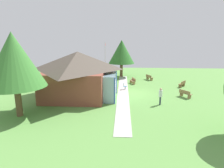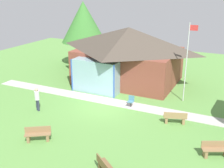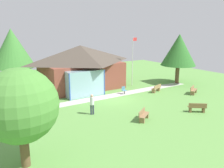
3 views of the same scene
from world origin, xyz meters
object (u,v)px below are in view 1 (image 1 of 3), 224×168
Objects in this scene: pavilion at (79,73)px; tree_east_hedge at (122,52)px; bench_lawn_far_right at (149,78)px; patio_chair_lawn_spare at (125,87)px; bench_front_right at (182,84)px; visitor_strolling_lawn at (161,95)px; bench_front_center at (185,94)px; flagpole at (105,61)px; bench_mid_right at (133,81)px; tree_behind_pavilion_left at (14,60)px.

tree_east_hedge reaches higher than pavilion.
patio_chair_lawn_spare is at bearing -57.75° from bench_lawn_far_right.
patio_chair_lawn_spare is at bearing -63.89° from pavilion.
visitor_strolling_lawn reaches higher than bench_front_right.
bench_front_center is 1.74× the size of patio_chair_lawn_spare.
visitor_strolling_lawn is (-2.78, 3.29, 0.62)m from bench_front_center.
bench_front_center is 0.24× the size of tree_east_hedge.
bench_lawn_far_right and bench_front_right have the same top height.
tree_east_hedge reaches higher than bench_front_right.
visitor_strolling_lawn is (-9.08, -6.41, -2.31)m from flagpole.
visitor_strolling_lawn is (-9.41, -2.35, 0.62)m from bench_mid_right.
visitor_strolling_lawn is at bearing -109.80° from pavilion.
flagpole reaches higher than bench_front_center.
visitor_strolling_lawn is at bearing 175.55° from bench_mid_right.
bench_lawn_far_right is 12.29m from visitor_strolling_lawn.
visitor_strolling_lawn reaches higher than patio_chair_lawn_spare.
bench_lawn_far_right is at bearing 163.49° from bench_front_center.
bench_mid_right and bench_front_right have the same top height.
bench_mid_right is at bearing 158.36° from patio_chair_lawn_spare.
visitor_strolling_lawn is at bearing -171.98° from bench_front_right.
tree_behind_pavilion_left is at bearing 154.31° from flagpole.
bench_mid_right is at bearing -85.36° from flagpole.
patio_chair_lawn_spare is 0.12× the size of tree_behind_pavilion_left.
pavilion is 11.42× the size of patio_chair_lawn_spare.
pavilion is at bearing -71.84° from bench_lawn_far_right.
visitor_strolling_lawn is (-5.79, -3.55, 0.61)m from patio_chair_lawn_spare.
flagpole is 0.86× the size of tree_behind_pavilion_left.
patio_chair_lawn_spare is at bearing 141.55° from bench_front_right.
tree_behind_pavilion_left is at bearing 151.78° from pavilion.
bench_lawn_far_right is 1.79× the size of patio_chair_lawn_spare.
tree_east_hedge is at bearing 36.30° from visitor_strolling_lawn.
bench_lawn_far_right is at bearing 18.58° from visitor_strolling_lawn.
visitor_strolling_lawn is (-3.19, -8.86, -1.61)m from pavilion.
flagpole is 3.94× the size of bench_lawn_far_right.
bench_mid_right is 3.82m from patio_chair_lawn_spare.
bench_front_right is at bearing -8.79° from visitor_strolling_lawn.
bench_lawn_far_right is 21.01m from tree_behind_pavilion_left.
pavilion reaches higher than bench_front_center.
bench_front_right is (-1.29, -10.80, -2.93)m from flagpole.
bench_mid_right is at bearing -46.32° from pavilion.
bench_lawn_far_right is at bearing -39.13° from tree_behind_pavilion_left.
bench_mid_right is 3.98m from bench_lawn_far_right.
tree_east_hedge is at bearing -22.29° from pavilion.
bench_mid_right is 8.70m from bench_front_center.
bench_mid_right is 6.83m from tree_east_hedge.
tree_behind_pavilion_left is at bearing 161.49° from bench_front_right.
bench_mid_right is 17.15m from tree_behind_pavilion_left.
bench_front_center is at bearing -9.41° from bench_lawn_far_right.
tree_east_hedge is at bearing 0.31° from bench_mid_right.
bench_lawn_far_right is 0.24× the size of tree_east_hedge.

